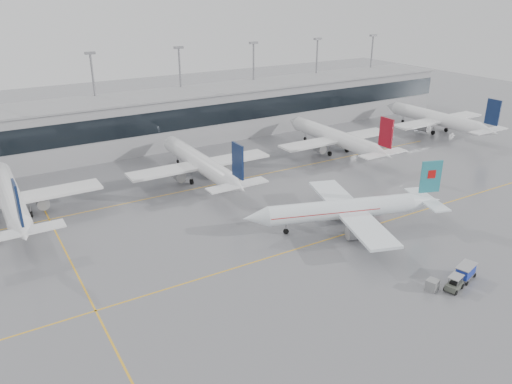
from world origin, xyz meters
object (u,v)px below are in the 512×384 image
air_canada_jet (349,209)px  baggage_cart (466,271)px  gse_unit (432,285)px  baggage_tug (454,285)px

air_canada_jet → baggage_cart: bearing=117.4°
baggage_cart → gse_unit: baggage_cart is taller
baggage_cart → baggage_tug: bearing=180.0°
gse_unit → baggage_cart: bearing=-21.2°
air_canada_jet → baggage_tug: size_ratio=8.14×
baggage_cart → air_canada_jet: bearing=83.2°
baggage_tug → baggage_cart: baggage_cart is taller
air_canada_jet → baggage_tug: 21.22m
baggage_tug → gse_unit: 2.85m
baggage_cart → gse_unit: bearing=159.6°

